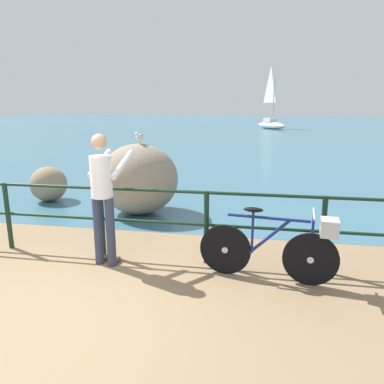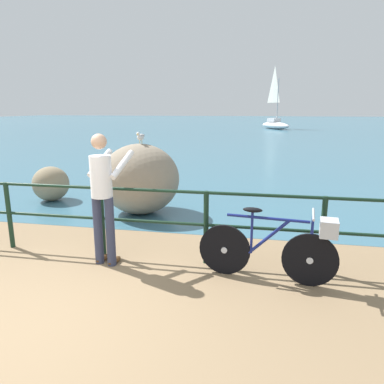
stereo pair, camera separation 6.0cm
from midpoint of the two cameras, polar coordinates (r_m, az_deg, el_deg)
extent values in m
cube|color=#846B4C|center=(22.94, 4.88, 7.83)|extent=(120.00, 120.00, 0.10)
cube|color=#38667A|center=(50.75, 8.01, 10.76)|extent=(120.00, 90.00, 0.01)
cylinder|color=black|center=(6.09, -27.45, -3.40)|extent=(0.07, 0.07, 1.02)
cylinder|color=black|center=(5.32, -14.41, -4.57)|extent=(0.07, 0.07, 1.02)
cylinder|color=black|center=(4.90, 1.95, -5.69)|extent=(0.07, 0.07, 1.02)
cylinder|color=black|center=(4.92, 19.71, -6.39)|extent=(0.07, 0.07, 1.02)
cylinder|color=black|center=(5.19, -14.72, 0.59)|extent=(9.06, 0.04, 0.04)
cylinder|color=black|center=(5.31, -14.44, -4.16)|extent=(9.06, 0.04, 0.04)
cylinder|color=black|center=(4.66, 4.92, -9.10)|extent=(0.66, 0.11, 0.66)
cylinder|color=#B7BCC6|center=(4.66, 4.92, -9.10)|extent=(0.09, 0.07, 0.08)
cylinder|color=black|center=(4.58, 17.95, -10.17)|extent=(0.66, 0.11, 0.66)
cylinder|color=#B7BCC6|center=(4.58, 17.95, -10.17)|extent=(0.09, 0.07, 0.08)
cylinder|color=navy|center=(4.43, 11.64, -4.08)|extent=(0.99, 0.15, 0.04)
cylinder|color=navy|center=(4.50, 11.83, -6.96)|extent=(0.50, 0.10, 0.50)
cylinder|color=navy|center=(4.51, 9.21, -6.39)|extent=(0.03, 0.03, 0.53)
ellipsoid|color=black|center=(4.43, 9.35, -2.79)|extent=(0.25, 0.13, 0.06)
cylinder|color=navy|center=(4.48, 18.21, -6.81)|extent=(0.03, 0.03, 0.57)
cylinder|color=#B7BCC6|center=(4.39, 18.47, -3.31)|extent=(0.09, 0.48, 0.03)
cube|color=#B7BCC6|center=(4.44, 20.66, -5.32)|extent=(0.23, 0.26, 0.20)
cylinder|color=#333851|center=(5.06, -15.02, -5.94)|extent=(0.12, 0.12, 0.95)
ellipsoid|color=#513319|center=(5.26, -14.34, -10.23)|extent=(0.15, 0.27, 0.08)
cylinder|color=#333851|center=(4.95, -13.15, -6.27)|extent=(0.12, 0.12, 0.95)
ellipsoid|color=#513319|center=(5.15, -12.51, -10.64)|extent=(0.15, 0.27, 0.08)
cylinder|color=white|center=(4.81, -14.60, 2.36)|extent=(0.28, 0.28, 0.55)
sphere|color=tan|center=(4.75, -14.92, 7.75)|extent=(0.20, 0.20, 0.20)
cylinder|color=white|center=(5.09, -14.74, 4.49)|extent=(0.18, 0.52, 0.34)
cylinder|color=white|center=(4.88, -11.33, 4.31)|extent=(0.18, 0.52, 0.34)
ellipsoid|color=gray|center=(7.26, -8.68, 2.03)|extent=(1.58, 1.51, 1.41)
ellipsoid|color=gray|center=(8.84, -22.01, 1.17)|extent=(0.81, 0.83, 0.79)
cylinder|color=gold|center=(7.21, -8.42, 7.87)|extent=(0.01, 0.01, 0.06)
cylinder|color=gold|center=(7.23, -8.74, 7.87)|extent=(0.01, 0.01, 0.06)
ellipsoid|color=white|center=(7.21, -8.60, 8.62)|extent=(0.13, 0.27, 0.13)
ellipsoid|color=#9E9EA3|center=(7.23, -8.55, 8.87)|extent=(0.14, 0.25, 0.06)
sphere|color=white|center=(7.10, -9.01, 9.10)|extent=(0.08, 0.08, 0.08)
cone|color=gold|center=(7.05, -9.17, 9.03)|extent=(0.03, 0.05, 0.02)
ellipsoid|color=white|center=(37.73, 12.45, 10.30)|extent=(3.39, 4.44, 0.70)
cube|color=silver|center=(37.96, 12.23, 11.13)|extent=(1.36, 1.53, 0.36)
cylinder|color=#B2B2B7|center=(37.53, 12.81, 14.02)|extent=(0.10, 0.10, 4.20)
pyramid|color=white|center=(38.22, 12.29, 16.39)|extent=(0.88, 1.40, 3.57)
camera|label=1|loc=(0.03, -90.33, -0.08)|focal=33.55mm
camera|label=2|loc=(0.03, 89.67, 0.08)|focal=33.55mm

